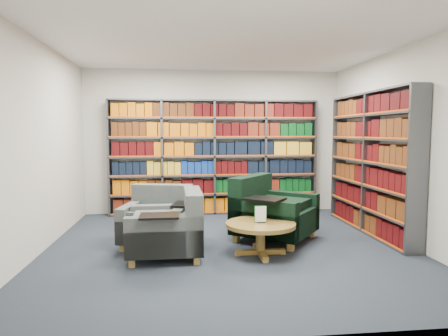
{
  "coord_description": "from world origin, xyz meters",
  "views": [
    {
      "loc": [
        -0.66,
        -5.4,
        1.59
      ],
      "look_at": [
        0.0,
        0.6,
        1.05
      ],
      "focal_mm": 32.0,
      "sensor_mm": 36.0,
      "label": 1
    }
  ],
  "objects": [
    {
      "name": "room_shell",
      "position": [
        0.0,
        0.0,
        1.4
      ],
      "size": [
        5.02,
        5.02,
        2.82
      ],
      "color": "#1D2531",
      "rests_on": "ground"
    },
    {
      "name": "bookshelf_back",
      "position": [
        0.0,
        2.34,
        1.1
      ],
      "size": [
        4.0,
        0.28,
        2.2
      ],
      "color": "#47494F",
      "rests_on": "ground"
    },
    {
      "name": "bookshelf_right",
      "position": [
        2.34,
        0.6,
        1.1
      ],
      "size": [
        0.28,
        2.5,
        2.2
      ],
      "color": "#47494F",
      "rests_on": "ground"
    },
    {
      "name": "chair_teal_left",
      "position": [
        -0.98,
        0.31,
        0.33
      ],
      "size": [
        1.15,
        1.06,
        0.82
      ],
      "color": "#06213E",
      "rests_on": "ground"
    },
    {
      "name": "chair_green_right",
      "position": [
        0.65,
        0.37,
        0.38
      ],
      "size": [
        1.44,
        1.45,
        0.94
      ],
      "color": "black",
      "rests_on": "ground"
    },
    {
      "name": "chair_teal_front",
      "position": [
        -0.77,
        -0.32,
        0.34
      ],
      "size": [
        0.94,
        1.1,
        0.85
      ],
      "color": "#06213E",
      "rests_on": "ground"
    },
    {
      "name": "coffee_table",
      "position": [
        0.36,
        -0.41,
        0.34
      ],
      "size": [
        0.9,
        0.9,
        0.64
      ],
      "color": "olive",
      "rests_on": "ground"
    }
  ]
}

